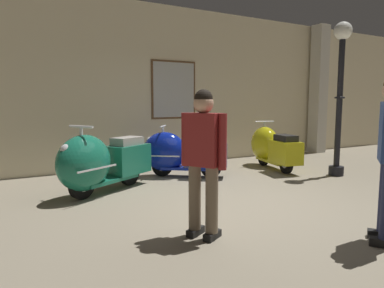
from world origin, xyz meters
name	(u,v)px	position (x,y,z in m)	size (l,w,h in m)	color
ground_plane	(239,203)	(0.00, 0.00, 0.00)	(60.00, 60.00, 0.00)	gray
showroom_back_wall	(154,86)	(0.18, 3.42, 1.77)	(18.00, 0.63, 3.54)	beige
scooter_0	(99,163)	(-1.59, 1.47, 0.49)	(1.79, 1.31, 1.08)	black
scooter_1	(178,154)	(0.05, 2.02, 0.45)	(1.55, 1.33, 0.98)	black
scooter_2	(270,147)	(2.21, 1.85, 0.46)	(0.83, 1.71, 1.01)	black
lamppost	(340,83)	(2.80, 0.62, 1.78)	(0.33, 0.33, 2.91)	black
visitor_1	(203,153)	(-1.10, -0.83, 0.89)	(0.36, 0.47, 1.54)	black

